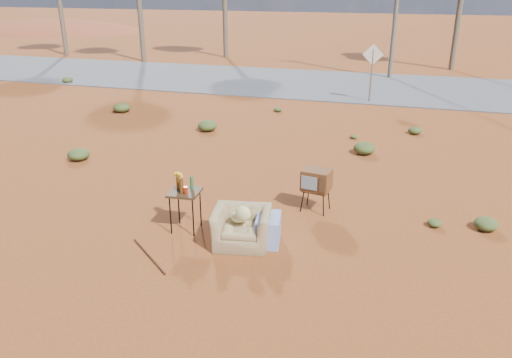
# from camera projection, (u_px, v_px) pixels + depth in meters

# --- Properties ---
(ground) EXTENTS (140.00, 140.00, 0.00)m
(ground) POSITION_uv_depth(u_px,v_px,m) (228.00, 241.00, 8.98)
(ground) COLOR brown
(ground) RESTS_ON ground
(highway) EXTENTS (140.00, 7.00, 0.04)m
(highway) POSITION_uv_depth(u_px,v_px,m) (341.00, 85.00, 22.33)
(highway) COLOR #565659
(highway) RESTS_ON ground
(dirt_mound) EXTENTS (26.00, 18.00, 2.00)m
(dirt_mound) POSITION_uv_depth(u_px,v_px,m) (51.00, 30.00, 47.25)
(dirt_mound) COLOR brown
(dirt_mound) RESTS_ON ground
(armchair) EXTENTS (1.24, 0.93, 0.87)m
(armchair) POSITION_uv_depth(u_px,v_px,m) (247.00, 223.00, 8.75)
(armchair) COLOR #90784E
(armchair) RESTS_ON ground
(tv_unit) EXTENTS (0.61, 0.52, 0.88)m
(tv_unit) POSITION_uv_depth(u_px,v_px,m) (316.00, 181.00, 9.93)
(tv_unit) COLOR black
(tv_unit) RESTS_ON ground
(side_table) EXTENTS (0.59, 0.59, 1.09)m
(side_table) POSITION_uv_depth(u_px,v_px,m) (183.00, 189.00, 9.13)
(side_table) COLOR #3D2816
(side_table) RESTS_ON ground
(rusty_bar) EXTENTS (1.06, 0.90, 0.04)m
(rusty_bar) POSITION_uv_depth(u_px,v_px,m) (149.00, 256.00, 8.46)
(rusty_bar) COLOR #462212
(rusty_bar) RESTS_ON ground
(road_sign) EXTENTS (0.78, 0.06, 2.19)m
(road_sign) POSITION_uv_depth(u_px,v_px,m) (372.00, 63.00, 18.71)
(road_sign) COLOR brown
(road_sign) RESTS_ON ground
(scrub_patch) EXTENTS (17.49, 8.07, 0.33)m
(scrub_patch) POSITION_uv_depth(u_px,v_px,m) (255.00, 154.00, 13.08)
(scrub_patch) COLOR #415023
(scrub_patch) RESTS_ON ground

